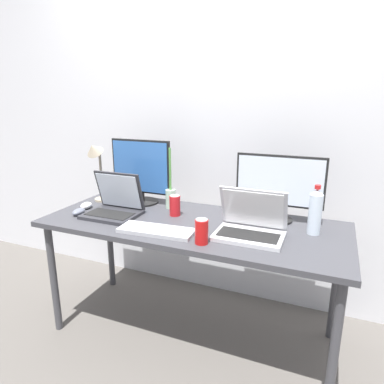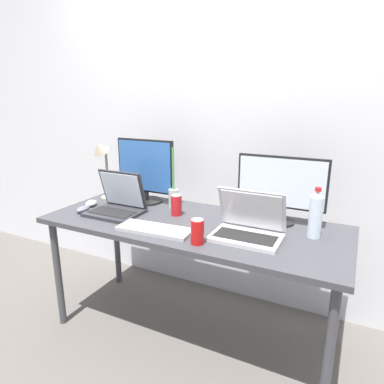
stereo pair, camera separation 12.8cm
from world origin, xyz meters
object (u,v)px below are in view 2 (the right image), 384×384
work_desk (192,232)px  keyboard_main (155,229)px  monitor_center (281,187)px  mouse_by_keyboard (91,203)px  bamboo_vase (174,196)px  mouse_by_laptop (83,209)px  laptop_secondary (248,227)px  monitor_left (145,171)px  soda_can_near_keyboard (197,232)px  soda_can_by_laptop (176,205)px  desk_lamp (102,160)px  water_bottle (316,214)px  laptop_silver (117,204)px

work_desk → keyboard_main: size_ratio=4.26×
monitor_center → mouse_by_keyboard: bearing=-168.3°
mouse_by_keyboard → bamboo_vase: bearing=11.6°
mouse_by_keyboard → mouse_by_laptop: size_ratio=0.97×
work_desk → laptop_secondary: bearing=-10.3°
monitor_left → laptop_secondary: 0.87m
mouse_by_keyboard → soda_can_near_keyboard: 0.91m
work_desk → mouse_by_laptop: size_ratio=17.60×
soda_can_by_laptop → desk_lamp: 0.64m
monitor_left → soda_can_by_laptop: 0.38m
laptop_secondary → keyboard_main: laptop_secondary is taller
monitor_left → water_bottle: 1.12m
monitor_left → water_bottle: (1.11, -0.13, -0.09)m
keyboard_main → desk_lamp: (-0.62, 0.33, 0.28)m
soda_can_near_keyboard → desk_lamp: 0.99m
laptop_silver → desk_lamp: size_ratio=0.74×
laptop_silver → soda_can_near_keyboard: laptop_silver is taller
water_bottle → soda_can_near_keyboard: 0.61m
monitor_center → desk_lamp: 1.19m
water_bottle → soda_can_near_keyboard: water_bottle is taller
keyboard_main → laptop_silver: bearing=153.9°
monitor_left → desk_lamp: monitor_left is taller
monitor_center → mouse_by_laptop: monitor_center is taller
mouse_by_laptop → soda_can_near_keyboard: 0.85m
mouse_by_keyboard → soda_can_near_keyboard: soda_can_near_keyboard is taller
mouse_by_keyboard → soda_can_by_laptop: bearing=-2.7°
laptop_secondary → keyboard_main: 0.50m
monitor_center → laptop_secondary: 0.33m
mouse_by_keyboard → soda_can_near_keyboard: size_ratio=0.76×
laptop_secondary → soda_can_near_keyboard: (-0.20, -0.19, 0.01)m
mouse_by_laptop → desk_lamp: 0.38m
mouse_by_keyboard → desk_lamp: size_ratio=0.23×
soda_can_near_keyboard → desk_lamp: desk_lamp is taller
monitor_left → work_desk: bearing=-25.3°
soda_can_by_laptop → mouse_by_keyboard: bearing=-170.5°
monitor_center → soda_can_by_laptop: monitor_center is taller
laptop_silver → water_bottle: (1.14, 0.15, 0.06)m
monitor_left → laptop_silver: size_ratio=1.36×
monitor_center → mouse_by_keyboard: 1.21m
keyboard_main → mouse_by_laptop: mouse_by_laptop is taller
laptop_silver → water_bottle: 1.15m
work_desk → bamboo_vase: size_ratio=4.43×
laptop_secondary → keyboard_main: (-0.47, -0.15, -0.05)m
soda_can_near_keyboard → bamboo_vase: bearing=130.9°
monitor_left → mouse_by_keyboard: monitor_left is taller
monitor_center → soda_can_near_keyboard: bearing=-121.9°
water_bottle → bamboo_vase: size_ratio=0.68×
soda_can_by_laptop → monitor_center: bearing=13.8°
monitor_center → work_desk: bearing=-154.4°
soda_can_near_keyboard → soda_can_by_laptop: same height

